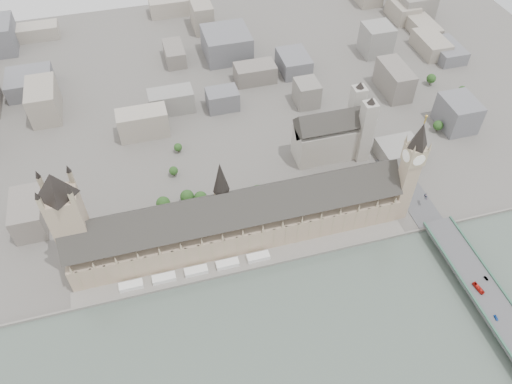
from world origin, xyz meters
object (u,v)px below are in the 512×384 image
object	(u,v)px
westminster_bridge	(485,297)
car_blue	(496,318)
car_silver	(486,278)
victoria_tower	(68,218)
palace_of_westminster	(237,219)
red_bus_north	(478,288)
westminster_abbey	(333,134)
elizabeth_tower	(411,165)
car_approach	(426,196)

from	to	relation	value
westminster_bridge	car_blue	world-z (taller)	car_blue
car_silver	victoria_tower	bearing A→B (deg)	150.47
palace_of_westminster	victoria_tower	distance (m)	126.41
palace_of_westminster	victoria_tower	xyz separation A→B (m)	(-122.00, 6.30, 32.50)
car_blue	car_silver	world-z (taller)	car_blue
victoria_tower	red_bus_north	world-z (taller)	victoria_tower
westminster_bridge	westminster_abbey	distance (m)	190.56
elizabeth_tower	westminster_abbey	size ratio (longest dim) A/B	1.58
westminster_bridge	car_blue	distance (m)	20.95
palace_of_westminster	red_bus_north	distance (m)	187.86
red_bus_north	car_approach	bearing A→B (deg)	76.31
victoria_tower	westminster_bridge	bearing A→B (deg)	-21.78
elizabeth_tower	westminster_abbey	world-z (taller)	elizabeth_tower
elizabeth_tower	car_approach	size ratio (longest dim) A/B	19.00
victoria_tower	red_bus_north	bearing A→B (deg)	-21.20
elizabeth_tower	victoria_tower	bearing A→B (deg)	176.04
westminster_abbey	car_approach	xyz separation A→B (m)	(54.54, -83.88, -14.01)
palace_of_westminster	car_blue	world-z (taller)	palace_of_westminster
westminster_abbey	victoria_tower	bearing A→B (deg)	-163.50
palace_of_westminster	westminster_abbey	xyz separation A→B (m)	(110.92, 75.30, 2.38)
red_bus_north	car_approach	world-z (taller)	red_bus_north
elizabeth_tower	car_blue	distance (m)	125.44
victoria_tower	car_approach	xyz separation A→B (m)	(287.46, -14.88, -44.13)
palace_of_westminster	car_silver	world-z (taller)	palace_of_westminster
palace_of_westminster	victoria_tower	world-z (taller)	victoria_tower
elizabeth_tower	victoria_tower	size ratio (longest dim) A/B	1.07
westminster_abbey	car_silver	bearing A→B (deg)	-71.46
westminster_abbey	car_silver	distance (m)	180.94
car_approach	victoria_tower	bearing A→B (deg)	-161.60
car_blue	red_bus_north	bearing A→B (deg)	92.95
westminster_abbey	car_blue	world-z (taller)	westminster_abbey
westminster_abbey	elizabeth_tower	bearing A→B (deg)	-72.71
elizabeth_tower	red_bus_north	xyz separation A→B (m)	(19.34, -90.34, -46.37)
red_bus_north	car_blue	size ratio (longest dim) A/B	2.37
westminster_bridge	red_bus_north	world-z (taller)	red_bus_north
car_approach	car_blue	bearing A→B (deg)	-73.05
elizabeth_tower	westminster_abbey	distance (m)	96.91
victoria_tower	car_silver	bearing A→B (deg)	-19.37
elizabeth_tower	red_bus_north	distance (m)	103.37
red_bus_north	car_approach	distance (m)	93.81
red_bus_north	westminster_abbey	bearing A→B (deg)	95.94
westminster_bridge	car_approach	distance (m)	98.86
westminster_bridge	elizabeth_tower	bearing A→B (deg)	104.11
westminster_bridge	red_bus_north	bearing A→B (deg)	132.05
car_silver	palace_of_westminster	bearing A→B (deg)	140.21
car_blue	car_approach	distance (m)	118.27
victoria_tower	car_approach	world-z (taller)	victoria_tower
red_bus_north	car_silver	xyz separation A→B (m)	(10.92, 6.32, -0.82)
victoria_tower	car_silver	xyz separation A→B (m)	(290.27, -102.02, -44.31)
elizabeth_tower	westminster_bridge	world-z (taller)	elizabeth_tower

